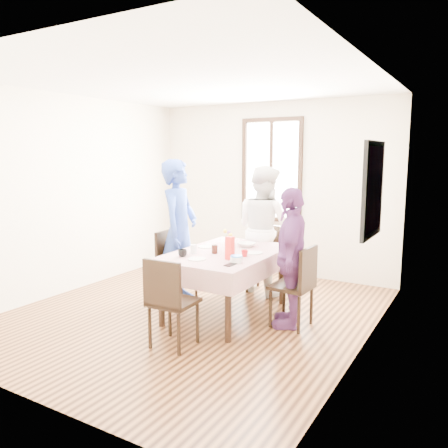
{
  "coord_description": "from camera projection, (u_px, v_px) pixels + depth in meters",
  "views": [
    {
      "loc": [
        2.95,
        -4.29,
        1.9
      ],
      "look_at": [
        0.36,
        0.13,
        1.1
      ],
      "focal_mm": 35.98,
      "sensor_mm": 36.0,
      "label": 1
    }
  ],
  "objects": [
    {
      "name": "back_wall",
      "position": [
        272.0,
        189.0,
        7.13
      ],
      "size": [
        4.0,
        0.0,
        4.0
      ],
      "primitive_type": "plane",
      "rotation": [
        1.57,
        0.0,
        0.0
      ],
      "color": "beige",
      "rests_on": "ground"
    },
    {
      "name": "ground",
      "position": [
        193.0,
        313.0,
        5.42
      ],
      "size": [
        4.5,
        4.5,
        0.0
      ],
      "primitive_type": "plane",
      "color": "black",
      "rests_on": "ground"
    },
    {
      "name": "jam_jar",
      "position": [
        215.0,
        249.0,
        5.18
      ],
      "size": [
        0.07,
        0.07,
        0.1
      ],
      "primitive_type": "cylinder",
      "color": "black",
      "rests_on": "tablecloth"
    },
    {
      "name": "smartphone",
      "position": [
        231.0,
        265.0,
        4.65
      ],
      "size": [
        0.08,
        0.16,
        0.01
      ],
      "primitive_type": "cube",
      "color": "black",
      "rests_on": "tablecloth"
    },
    {
      "name": "art_poster",
      "position": [
        373.0,
        190.0,
        4.45
      ],
      "size": [
        0.04,
        0.76,
        0.96
      ],
      "primitive_type": "cube",
      "color": "red",
      "rests_on": "right_wall"
    },
    {
      "name": "person_far",
      "position": [
        263.0,
        230.0,
        6.13
      ],
      "size": [
        1.03,
        0.92,
        1.75
      ],
      "primitive_type": "imported",
      "rotation": [
        0.0,
        0.0,
        2.78
      ],
      "color": "white",
      "rests_on": "ground"
    },
    {
      "name": "tablecloth",
      "position": [
        226.0,
        252.0,
        5.28
      ],
      "size": [
        1.09,
        1.63,
        0.01
      ],
      "primitive_type": "cube",
      "color": "#590510",
      "rests_on": "dining_table"
    },
    {
      "name": "drinking_glass",
      "position": [
        194.0,
        249.0,
        5.18
      ],
      "size": [
        0.07,
        0.07,
        0.1
      ],
      "primitive_type": "cylinder",
      "color": "silver",
      "rests_on": "tablecloth"
    },
    {
      "name": "plate_right",
      "position": [
        254.0,
        253.0,
        5.19
      ],
      "size": [
        0.2,
        0.2,
        0.01
      ],
      "primitive_type": "cylinder",
      "color": "white",
      "rests_on": "tablecloth"
    },
    {
      "name": "serving_bowl",
      "position": [
        247.0,
        245.0,
        5.56
      ],
      "size": [
        0.23,
        0.23,
        0.05
      ],
      "primitive_type": "imported",
      "rotation": [
        0.0,
        0.0,
        -0.1
      ],
      "color": "white",
      "rests_on": "tablecloth"
    },
    {
      "name": "mug_green",
      "position": [
        230.0,
        242.0,
        5.6
      ],
      "size": [
        0.12,
        0.12,
        0.09
      ],
      "primitive_type": "imported",
      "rotation": [
        0.0,
        0.0,
        -0.07
      ],
      "color": "#0C7226",
      "rests_on": "tablecloth"
    },
    {
      "name": "plate_near",
      "position": [
        197.0,
        259.0,
        4.89
      ],
      "size": [
        0.2,
        0.2,
        0.01
      ],
      "primitive_type": "cylinder",
      "color": "white",
      "rests_on": "tablecloth"
    },
    {
      "name": "chair_near",
      "position": [
        174.0,
        302.0,
        4.44
      ],
      "size": [
        0.44,
        0.44,
        0.91
      ],
      "primitive_type": "cube",
      "rotation": [
        0.0,
        0.0,
        0.04
      ],
      "color": "black",
      "rests_on": "ground"
    },
    {
      "name": "butter_lid",
      "position": [
        236.0,
        256.0,
        4.74
      ],
      "size": [
        0.12,
        0.12,
        0.01
      ],
      "primitive_type": "cylinder",
      "color": "blue",
      "rests_on": "butter_tub"
    },
    {
      "name": "right_wall",
      "position": [
        367.0,
        213.0,
        4.22
      ],
      "size": [
        0.0,
        4.5,
        4.5
      ],
      "primitive_type": "plane",
      "rotation": [
        1.57,
        0.0,
        -1.57
      ],
      "color": "beige",
      "rests_on": "ground"
    },
    {
      "name": "mug_flag",
      "position": [
        245.0,
        253.0,
        5.02
      ],
      "size": [
        0.11,
        0.11,
        0.08
      ],
      "primitive_type": "imported",
      "rotation": [
        0.0,
        0.0,
        0.61
      ],
      "color": "red",
      "rests_on": "tablecloth"
    },
    {
      "name": "butter_tub",
      "position": [
        236.0,
        260.0,
        4.75
      ],
      "size": [
        0.13,
        0.13,
        0.07
      ],
      "primitive_type": "cylinder",
      "color": "white",
      "rests_on": "tablecloth"
    },
    {
      "name": "dining_table",
      "position": [
        226.0,
        284.0,
        5.34
      ],
      "size": [
        0.97,
        1.51,
        0.75
      ],
      "primitive_type": "cube",
      "color": "black",
      "rests_on": "ground"
    },
    {
      "name": "chair_left",
      "position": [
        178.0,
        266.0,
        5.85
      ],
      "size": [
        0.42,
        0.42,
        0.91
      ],
      "primitive_type": "cube",
      "rotation": [
        0.0,
        0.0,
        -1.56
      ],
      "color": "black",
      "rests_on": "ground"
    },
    {
      "name": "flower_bunch",
      "position": [
        228.0,
        236.0,
        5.33
      ],
      "size": [
        0.09,
        0.09,
        0.1
      ],
      "primitive_type": null,
      "color": "yellow",
      "rests_on": "flower_vase"
    },
    {
      "name": "window_frame",
      "position": [
        272.0,
        170.0,
        7.07
      ],
      "size": [
        1.02,
        0.06,
        1.62
      ],
      "primitive_type": "cube",
      "color": "black",
      "rests_on": "back_wall"
    },
    {
      "name": "person_left",
      "position": [
        179.0,
        231.0,
        5.77
      ],
      "size": [
        0.58,
        0.75,
        1.84
      ],
      "primitive_type": "imported",
      "rotation": [
        0.0,
        0.0,
        1.8
      ],
      "color": "navy",
      "rests_on": "ground"
    },
    {
      "name": "chair_far",
      "position": [
        264.0,
        259.0,
        6.21
      ],
      "size": [
        0.43,
        0.43,
        0.91
      ],
      "primitive_type": "cube",
      "rotation": [
        0.0,
        0.0,
        3.12
      ],
      "color": "black",
      "rests_on": "ground"
    },
    {
      "name": "plate_left",
      "position": [
        206.0,
        247.0,
        5.53
      ],
      "size": [
        0.2,
        0.2,
        0.01
      ],
      "primitive_type": "cylinder",
      "color": "white",
      "rests_on": "tablecloth"
    },
    {
      "name": "mug_black",
      "position": [
        183.0,
        253.0,
        5.02
      ],
      "size": [
        0.13,
        0.13,
        0.08
      ],
      "primitive_type": "imported",
      "rotation": [
        0.0,
        0.0,
        -0.38
      ],
      "color": "black",
      "rests_on": "tablecloth"
    },
    {
      "name": "juice_carton",
      "position": [
        230.0,
        248.0,
        4.88
      ],
      "size": [
        0.08,
        0.08,
        0.25
      ],
      "primitive_type": "cube",
      "color": "red",
      "rests_on": "tablecloth"
    },
    {
      "name": "person_right",
      "position": [
        290.0,
        258.0,
        4.92
      ],
      "size": [
        0.63,
        0.98,
        1.55
      ],
      "primitive_type": "imported",
      "rotation": [
        0.0,
        0.0,
        -1.27
      ],
      "color": "#5E2E66",
      "rests_on": "ground"
    },
    {
      "name": "window_pane",
      "position": [
        272.0,
        170.0,
        7.08
      ],
      "size": [
        0.9,
        0.02,
        1.5
      ],
      "primitive_type": "cube",
      "color": "white",
      "rests_on": "back_wall"
    },
    {
      "name": "flower_vase",
      "position": [
        228.0,
        245.0,
        5.35
      ],
      "size": [
        0.06,
        0.06,
        0.13
      ],
      "primitive_type": "cylinder",
      "color": "silver",
      "rests_on": "tablecloth"
    },
    {
      "name": "chair_right",
      "position": [
        292.0,
        286.0,
        4.96
      ],
      "size": [
        0.44,
        0.44,
        0.91
      ],
      "primitive_type": "cube",
      "rotation": [
        0.0,
        0.0,
        1.52
      ],
      "color": "black",
      "rests_on": "ground"
    }
  ]
}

